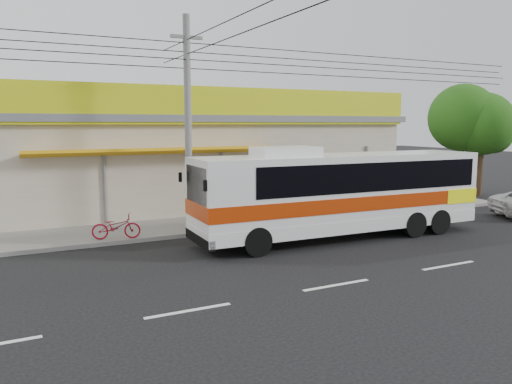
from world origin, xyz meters
TOP-DOWN VIEW (x-y plane):
  - ground at (0.00, 0.00)m, footprint 120.00×120.00m
  - sidewalk at (0.00, 6.00)m, footprint 30.00×3.20m
  - lane_markings at (0.00, -2.50)m, footprint 50.00×0.12m
  - storefront_building at (-0.01, 11.54)m, footprint 22.60×9.20m
  - coach_bus at (3.45, 1.85)m, footprint 10.99×2.62m
  - motorbike_red at (-4.16, 4.70)m, footprint 1.74×0.98m
  - utility_pole at (-1.29, 5.23)m, footprint 34.00×14.00m
  - tree_near at (17.02, 7.10)m, footprint 3.56×3.56m
  - tree_far at (16.35, 7.91)m, footprint 3.86×3.86m

SIDE VIEW (x-z plane):
  - ground at x=0.00m, z-range 0.00..0.00m
  - lane_markings at x=0.00m, z-range -0.01..0.01m
  - sidewalk at x=0.00m, z-range 0.00..0.15m
  - motorbike_red at x=-4.16m, z-range 0.15..1.02m
  - coach_bus at x=3.45m, z-range 0.12..3.48m
  - storefront_building at x=-0.01m, z-range -0.55..5.15m
  - tree_near at x=17.02m, z-range 1.04..6.94m
  - tree_far at x=16.35m, z-range 1.13..7.54m
  - utility_pole at x=-1.29m, z-range 2.62..10.68m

